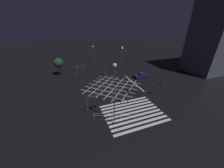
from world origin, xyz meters
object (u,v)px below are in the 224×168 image
Objects in this scene: street_lamp_east at (93,52)px; street_tree_near at (58,63)px; street_lamp_far at (114,84)px; street_lamp_west at (122,52)px; traffic_light_nw_main at (83,69)px; traffic_light_median_north at (106,69)px; traffic_light_nw_cross at (74,71)px; traffic_light_median_south at (128,93)px; traffic_light_sw_main at (95,100)px; traffic_light_ne_main at (127,62)px; waiting_car at (141,75)px; traffic_light_se_main at (160,85)px.

street_lamp_east is 11.88m from street_tree_near.
street_lamp_west is at bearing 63.37° from street_lamp_far.
traffic_light_nw_main reaches higher than traffic_light_median_north.
traffic_light_median_north is 0.45× the size of street_lamp_west.
street_lamp_east reaches higher than traffic_light_nw_cross.
traffic_light_median_south is 0.36× the size of street_lamp_far.
traffic_light_median_south is 6.40m from traffic_light_sw_main.
street_lamp_east is at bearing 77.68° from traffic_light_sw_main.
traffic_light_ne_main is (7.88, 16.31, 0.73)m from traffic_light_median_south.
traffic_light_ne_main is at bearing 49.24° from traffic_light_sw_main.
traffic_light_median_south reaches higher than waiting_car.
street_lamp_west is (6.47, 3.86, 3.46)m from traffic_light_median_north.
traffic_light_nw_main is at bearing 101.61° from traffic_light_nw_cross.
traffic_light_ne_main is (0.22, 15.91, 0.71)m from traffic_light_se_main.
traffic_light_median_north is 10.35m from waiting_car.
street_lamp_far is (-4.63, -18.29, 4.48)m from traffic_light_median_north.
street_lamp_far is at bearing 20.66° from traffic_light_se_main.
street_lamp_far is 26.05m from street_tree_near.
street_lamp_west is at bearing -20.56° from traffic_light_median_south.
traffic_light_nw_cross is 8.94m from traffic_light_median_north.
street_lamp_far is at bearing -14.22° from traffic_light_median_north.
traffic_light_nw_cross is 0.74× the size of traffic_light_ne_main.
traffic_light_nw_main is 20.98m from street_lamp_far.
traffic_light_median_south reaches higher than traffic_light_nw_cross.
traffic_light_nw_cross is 15.81m from street_lamp_west.
traffic_light_median_north is (6.69, 14.42, 0.02)m from traffic_light_sw_main.
traffic_light_se_main is 28.38m from street_tree_near.
traffic_light_sw_main is 21.60m from street_tree_near.
traffic_light_se_main is (16.15, -15.43, 0.10)m from traffic_light_nw_cross.
street_lamp_east is at bearing -50.68° from waiting_car.
traffic_light_median_north is 0.75× the size of traffic_light_ne_main.
waiting_car is at bearing -67.98° from street_lamp_west.
traffic_light_nw_cross is 0.96× the size of traffic_light_se_main.
street_lamp_east reaches higher than traffic_light_median_south.
street_lamp_west is (-0.90, 17.62, 3.47)m from traffic_light_se_main.
street_lamp_far reaches higher than waiting_car.
traffic_light_ne_main is at bearing 91.68° from traffic_light_nw_cross.
traffic_light_se_main is at bearing 89.19° from traffic_light_ne_main.
traffic_light_ne_main reaches higher than traffic_light_nw_main.
traffic_light_nw_cross is (-2.45, -0.50, -0.26)m from traffic_light_nw_main.
traffic_light_sw_main is at bearing 49.24° from traffic_light_ne_main.
traffic_light_ne_main is 0.87× the size of street_tree_near.
traffic_light_sw_main is 24.88m from street_lamp_east.
street_lamp_far is at bearing 46.05° from waiting_car.
street_lamp_east is (-8.79, 23.47, 3.00)m from traffic_light_se_main.
waiting_car is (9.79, 10.54, -1.89)m from traffic_light_median_south.
traffic_light_se_main is at bearing -49.32° from traffic_light_nw_main.
traffic_light_median_north is 7.92m from traffic_light_ne_main.
traffic_light_se_main reaches higher than waiting_car.
traffic_light_ne_main reaches higher than waiting_car.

